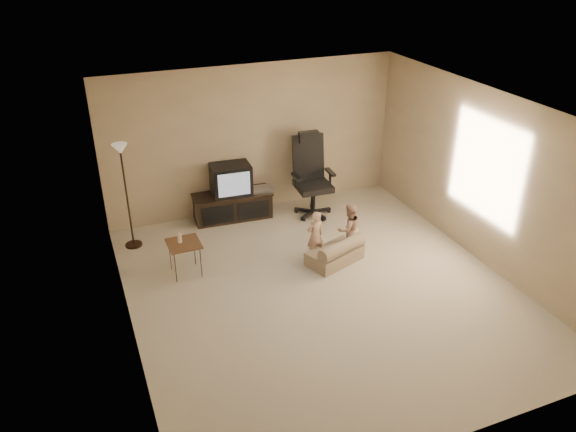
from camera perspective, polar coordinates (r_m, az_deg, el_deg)
name	(u,v)px	position (r m, az deg, el deg)	size (l,w,h in m)	color
floor	(321,290)	(7.72, 3.41, -7.47)	(5.50, 5.50, 0.00)	#BDB296
room_shell	(325,188)	(6.96, 3.75, 2.84)	(5.50, 5.50, 5.50)	white
tv_stand	(232,196)	(9.40, -5.67, 1.99)	(1.36, 0.57, 0.96)	black
office_chair	(311,186)	(9.49, 2.39, 3.09)	(0.70, 0.73, 1.41)	black
side_table	(183,244)	(7.93, -10.58, -2.79)	(0.45, 0.45, 0.67)	brown
floor_lamp	(123,173)	(8.51, -16.37, 4.18)	(0.26, 0.26, 1.66)	#322016
child_sofa	(337,253)	(8.22, 4.97, -3.78)	(0.92, 0.71, 0.40)	tan
toddler_left	(315,236)	(8.19, 2.76, -2.00)	(0.28, 0.21, 0.78)	tan
toddler_right	(349,229)	(8.37, 6.19, -1.33)	(0.39, 0.22, 0.81)	tan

